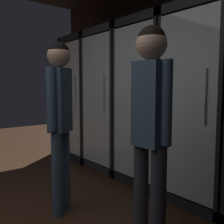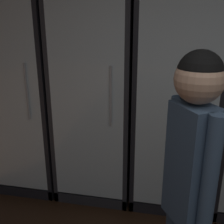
{
  "view_description": "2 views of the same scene",
  "coord_description": "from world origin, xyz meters",
  "px_view_note": "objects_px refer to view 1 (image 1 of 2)",
  "views": [
    {
      "loc": [
        1.79,
        0.23,
        1.21
      ],
      "look_at": [
        -1.17,
        2.62,
        0.84
      ],
      "focal_mm": 41.12,
      "sensor_mm": 36.0,
      "label": 1
    },
    {
      "loc": [
        -0.51,
        0.16,
        1.75
      ],
      "look_at": [
        -0.96,
        2.4,
        0.95
      ],
      "focal_mm": 44.4,
      "sensor_mm": 36.0,
      "label": 2
    }
  ],
  "objects_px": {
    "cooler_far_left": "(88,99)",
    "shopper_near": "(150,117)",
    "cooler_left": "(116,101)",
    "shopper_far": "(60,106)",
    "cooler_center": "(153,104)",
    "cooler_right": "(207,107)"
  },
  "relations": [
    {
      "from": "cooler_far_left",
      "to": "cooler_right",
      "type": "relative_size",
      "value": 1.0
    },
    {
      "from": "cooler_right",
      "to": "shopper_far",
      "type": "height_order",
      "value": "cooler_right"
    },
    {
      "from": "cooler_left",
      "to": "shopper_near",
      "type": "distance_m",
      "value": 2.07
    },
    {
      "from": "cooler_far_left",
      "to": "cooler_center",
      "type": "height_order",
      "value": "same"
    },
    {
      "from": "cooler_right",
      "to": "shopper_far",
      "type": "distance_m",
      "value": 1.52
    },
    {
      "from": "cooler_far_left",
      "to": "cooler_left",
      "type": "distance_m",
      "value": 0.75
    },
    {
      "from": "shopper_near",
      "to": "cooler_left",
      "type": "bearing_deg",
      "value": 146.82
    },
    {
      "from": "cooler_left",
      "to": "cooler_center",
      "type": "xyz_separation_m",
      "value": [
        0.75,
        -0.0,
        -0.0
      ]
    },
    {
      "from": "cooler_center",
      "to": "shopper_far",
      "type": "distance_m",
      "value": 1.34
    },
    {
      "from": "cooler_far_left",
      "to": "cooler_center",
      "type": "xyz_separation_m",
      "value": [
        1.49,
        0.0,
        0.0
      ]
    },
    {
      "from": "cooler_right",
      "to": "shopper_far",
      "type": "bearing_deg",
      "value": -117.53
    },
    {
      "from": "cooler_far_left",
      "to": "cooler_left",
      "type": "relative_size",
      "value": 1.0
    },
    {
      "from": "cooler_left",
      "to": "cooler_right",
      "type": "distance_m",
      "value": 1.49
    },
    {
      "from": "cooler_center",
      "to": "shopper_near",
      "type": "height_order",
      "value": "cooler_center"
    },
    {
      "from": "cooler_center",
      "to": "cooler_left",
      "type": "bearing_deg",
      "value": 179.9
    },
    {
      "from": "cooler_left",
      "to": "shopper_far",
      "type": "relative_size",
      "value": 1.26
    },
    {
      "from": "cooler_far_left",
      "to": "cooler_center",
      "type": "relative_size",
      "value": 1.0
    },
    {
      "from": "cooler_far_left",
      "to": "shopper_near",
      "type": "distance_m",
      "value": 2.73
    },
    {
      "from": "cooler_left",
      "to": "shopper_near",
      "type": "bearing_deg",
      "value": -33.18
    },
    {
      "from": "shopper_far",
      "to": "cooler_far_left",
      "type": "bearing_deg",
      "value": 138.85
    },
    {
      "from": "cooler_right",
      "to": "shopper_near",
      "type": "bearing_deg",
      "value": -77.84
    },
    {
      "from": "cooler_right",
      "to": "shopper_near",
      "type": "height_order",
      "value": "cooler_right"
    }
  ]
}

